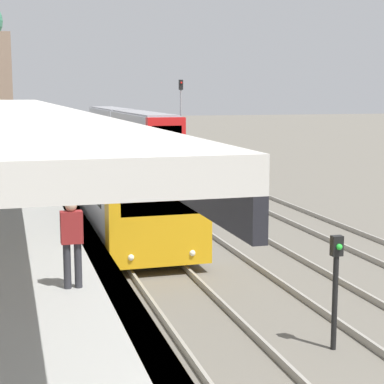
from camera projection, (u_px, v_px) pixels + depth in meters
name	position (u px, v px, depth m)	size (l,w,h in m)	color
person_on_platform	(72.00, 238.00, 11.75)	(0.40, 0.22, 1.66)	#2D2D33
train_near	(86.00, 153.00, 30.25)	(2.63, 30.51, 3.11)	gold
train_far	(126.00, 125.00, 56.68)	(2.60, 30.48, 3.08)	red
signal_post_near	(336.00, 280.00, 11.33)	(0.20, 0.21, 2.09)	black
signal_mast_far	(181.00, 109.00, 45.35)	(0.28, 0.29, 5.46)	gray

